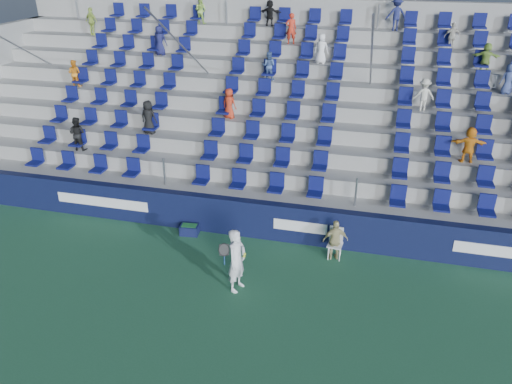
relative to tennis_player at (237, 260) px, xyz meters
The scene contains 7 objects.
ground 1.04m from the tennis_player, 120.11° to the right, with size 70.00×70.00×0.00m, color #29613F.
sponsor_wall 2.70m from the tennis_player, 95.84° to the left, with size 24.00×0.32×1.20m.
grandstand 7.87m from the tennis_player, 92.04° to the left, with size 24.00×8.17×6.63m.
tennis_player is the anchor object (origin of this frame).
line_judge_chair 3.19m from the tennis_player, 43.17° to the left, with size 0.44×0.45×0.92m.
line_judge 3.09m from the tennis_player, 41.20° to the left, with size 0.72×0.30×1.23m, color tan.
ball_bin 3.24m from the tennis_player, 134.02° to the left, with size 0.60×0.43×0.32m.
Camera 1 is at (3.33, -9.69, 8.11)m, focal length 35.00 mm.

